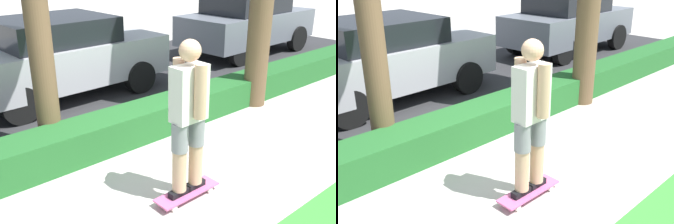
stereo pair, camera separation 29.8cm
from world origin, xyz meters
The scene contains 7 objects.
ground_plane centered at (0.00, 0.00, 0.00)m, with size 60.00×60.00×0.00m, color #BCB7AD.
street_asphalt centered at (0.00, 4.20, 0.00)m, with size 18.57×5.00×0.01m.
hedge_row centered at (0.00, 1.60, 0.24)m, with size 18.57×0.60×0.48m.
skateboard centered at (-0.47, -0.05, 0.07)m, with size 0.81×0.24×0.09m.
skater_person centered at (-0.47, -0.05, 1.01)m, with size 0.50×0.44×1.72m.
parked_car_middle centered at (0.14, 4.13, 0.79)m, with size 3.95×1.99×1.51m.
parked_car_rear centered at (5.67, 4.06, 0.88)m, with size 4.12×1.88×1.70m.
Camera 1 is at (-3.10, -2.77, 2.57)m, focal length 42.00 mm.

